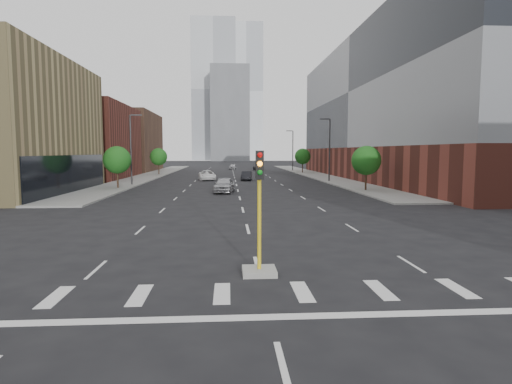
{
  "coord_description": "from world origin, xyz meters",
  "views": [
    {
      "loc": [
        -1.09,
        -5.89,
        4.36
      ],
      "look_at": [
        0.2,
        13.76,
        2.5
      ],
      "focal_mm": 30.0,
      "sensor_mm": 36.0,
      "label": 1
    }
  ],
  "objects": [
    {
      "name": "building_right_main",
      "position": [
        29.5,
        60.0,
        11.0
      ],
      "size": [
        24.0,
        70.0,
        22.0
      ],
      "color": "brown",
      "rests_on": "ground"
    },
    {
      "name": "streetlight_right_a",
      "position": [
        13.41,
        55.0,
        5.01
      ],
      "size": [
        1.6,
        0.22,
        9.07
      ],
      "color": "#2D2D30",
      "rests_on": "ground"
    },
    {
      "name": "car_deep_right",
      "position": [
        6.06,
        94.62,
        0.74
      ],
      "size": [
        2.44,
        5.24,
        1.48
      ],
      "primitive_type": "imported",
      "rotation": [
        0.0,
        0.0,
        0.07
      ],
      "color": "#232228",
      "rests_on": "ground"
    },
    {
      "name": "car_mid_right",
      "position": [
        1.71,
        58.88,
        0.7
      ],
      "size": [
        1.88,
        4.36,
        1.4
      ],
      "primitive_type": "imported",
      "rotation": [
        0.0,
        0.0,
        -0.1
      ],
      "color": "black",
      "rests_on": "ground"
    },
    {
      "name": "tower_mid",
      "position": [
        0.0,
        200.0,
        22.0
      ],
      "size": [
        18.0,
        18.0,
        44.0
      ],
      "primitive_type": "cube",
      "color": "slate",
      "rests_on": "ground"
    },
    {
      "name": "tree_right_far",
      "position": [
        14.0,
        80.0,
        3.39
      ],
      "size": [
        3.2,
        3.2,
        4.85
      ],
      "color": "#382619",
      "rests_on": "ground"
    },
    {
      "name": "building_left_far_b",
      "position": [
        -27.5,
        92.0,
        6.5
      ],
      "size": [
        20.0,
        24.0,
        13.0
      ],
      "primitive_type": "cube",
      "color": "brown",
      "rests_on": "ground"
    },
    {
      "name": "tree_right_near",
      "position": [
        14.0,
        40.0,
        3.39
      ],
      "size": [
        3.2,
        3.2,
        4.85
      ],
      "color": "#382619",
      "rests_on": "ground"
    },
    {
      "name": "sidewalk_left_far",
      "position": [
        -15.0,
        74.0,
        0.07
      ],
      "size": [
        5.0,
        92.0,
        0.15
      ],
      "primitive_type": "cube",
      "color": "gray",
      "rests_on": "ground"
    },
    {
      "name": "tree_left_near",
      "position": [
        -14.0,
        45.0,
        3.39
      ],
      "size": [
        3.2,
        3.2,
        4.85
      ],
      "color": "#382619",
      "rests_on": "ground"
    },
    {
      "name": "median_traffic_signal",
      "position": [
        0.0,
        8.97,
        0.97
      ],
      "size": [
        1.2,
        1.2,
        4.4
      ],
      "color": "#999993",
      "rests_on": "ground"
    },
    {
      "name": "tree_left_far",
      "position": [
        -14.0,
        75.0,
        3.39
      ],
      "size": [
        3.2,
        3.2,
        4.85
      ],
      "color": "#382619",
      "rests_on": "ground"
    },
    {
      "name": "sidewalk_right_far",
      "position": [
        15.0,
        74.0,
        0.07
      ],
      "size": [
        5.0,
        92.0,
        0.15
      ],
      "primitive_type": "cube",
      "color": "gray",
      "rests_on": "ground"
    },
    {
      "name": "car_distant",
      "position": [
        0.09,
        98.85,
        0.67
      ],
      "size": [
        1.97,
        4.05,
        1.33
      ],
      "primitive_type": "imported",
      "rotation": [
        0.0,
        0.0,
        -0.1
      ],
      "color": "#B0B1B5",
      "rests_on": "ground"
    },
    {
      "name": "car_far_left",
      "position": [
        -4.3,
        59.94,
        0.74
      ],
      "size": [
        3.01,
        5.55,
        1.48
      ],
      "primitive_type": "imported",
      "rotation": [
        0.0,
        0.0,
        0.11
      ],
      "color": "white",
      "rests_on": "ground"
    },
    {
      "name": "tower_left",
      "position": [
        -8.0,
        220.0,
        35.0
      ],
      "size": [
        22.0,
        22.0,
        70.0
      ],
      "primitive_type": "cube",
      "color": "#B2B7BC",
      "rests_on": "ground"
    },
    {
      "name": "streetlight_left",
      "position": [
        -13.41,
        50.0,
        5.01
      ],
      "size": [
        1.6,
        0.22,
        9.07
      ],
      "color": "#2D2D30",
      "rests_on": "ground"
    },
    {
      "name": "building_left_far_a",
      "position": [
        -27.5,
        66.0,
        6.0
      ],
      "size": [
        20.0,
        22.0,
        12.0
      ],
      "primitive_type": "cube",
      "color": "brown",
      "rests_on": "ground"
    },
    {
      "name": "car_near_left",
      "position": [
        -1.5,
        39.62,
        0.83
      ],
      "size": [
        2.53,
        5.05,
        1.65
      ],
      "primitive_type": "imported",
      "rotation": [
        0.0,
        0.0,
        -0.12
      ],
      "color": "#A6A6AB",
      "rests_on": "ground"
    },
    {
      "name": "streetlight_right_b",
      "position": [
        13.41,
        90.0,
        5.01
      ],
      "size": [
        1.6,
        0.22,
        9.07
      ],
      "color": "#2D2D30",
      "rests_on": "ground"
    },
    {
      "name": "tower_right",
      "position": [
        10.0,
        260.0,
        40.0
      ],
      "size": [
        20.0,
        20.0,
        80.0
      ],
      "primitive_type": "cube",
      "color": "#B2B7BC",
      "rests_on": "ground"
    }
  ]
}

